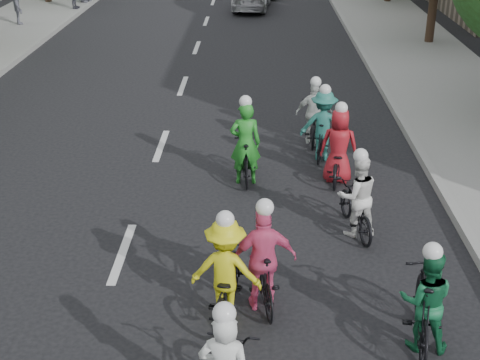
{
  "coord_description": "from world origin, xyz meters",
  "views": [
    {
      "loc": [
        2.28,
        -9.84,
        5.91
      ],
      "look_at": [
        2.0,
        0.89,
        1.0
      ],
      "focal_mm": 50.0,
      "sensor_mm": 36.0,
      "label": 1
    }
  ],
  "objects_px": {
    "spectator_0": "(18,4)",
    "cyclist_7": "(323,130)",
    "cyclist_1": "(424,305)",
    "cyclist_4": "(338,153)",
    "cyclist_8": "(314,120)",
    "cyclist_5": "(245,152)",
    "cyclist_6": "(356,203)",
    "cyclist_2": "(226,278)",
    "cyclist_3": "(264,267)"
  },
  "relations": [
    {
      "from": "cyclist_3",
      "to": "cyclist_2",
      "type": "bearing_deg",
      "value": 16.74
    },
    {
      "from": "cyclist_2",
      "to": "cyclist_5",
      "type": "distance_m",
      "value": 4.74
    },
    {
      "from": "cyclist_1",
      "to": "cyclist_3",
      "type": "xyz_separation_m",
      "value": [
        -2.16,
        0.85,
        0.03
      ]
    },
    {
      "from": "cyclist_3",
      "to": "cyclist_4",
      "type": "height_order",
      "value": "cyclist_3"
    },
    {
      "from": "spectator_0",
      "to": "cyclist_7",
      "type": "bearing_deg",
      "value": -165.07
    },
    {
      "from": "cyclist_5",
      "to": "cyclist_7",
      "type": "xyz_separation_m",
      "value": [
        1.72,
        1.32,
        0.02
      ]
    },
    {
      "from": "cyclist_7",
      "to": "cyclist_8",
      "type": "height_order",
      "value": "cyclist_7"
    },
    {
      "from": "cyclist_6",
      "to": "spectator_0",
      "type": "relative_size",
      "value": 1.08
    },
    {
      "from": "cyclist_2",
      "to": "cyclist_4",
      "type": "distance_m",
      "value": 5.3
    },
    {
      "from": "cyclist_2",
      "to": "cyclist_6",
      "type": "distance_m",
      "value": 3.39
    },
    {
      "from": "cyclist_4",
      "to": "cyclist_3",
      "type": "bearing_deg",
      "value": 81.32
    },
    {
      "from": "cyclist_6",
      "to": "cyclist_8",
      "type": "xyz_separation_m",
      "value": [
        -0.42,
        4.51,
        -0.01
      ]
    },
    {
      "from": "cyclist_5",
      "to": "cyclist_6",
      "type": "bearing_deg",
      "value": 129.12
    },
    {
      "from": "cyclist_1",
      "to": "cyclist_2",
      "type": "relative_size",
      "value": 0.99
    },
    {
      "from": "cyclist_3",
      "to": "cyclist_7",
      "type": "height_order",
      "value": "cyclist_3"
    },
    {
      "from": "cyclist_8",
      "to": "spectator_0",
      "type": "height_order",
      "value": "spectator_0"
    },
    {
      "from": "cyclist_2",
      "to": "cyclist_7",
      "type": "bearing_deg",
      "value": -99.48
    },
    {
      "from": "spectator_0",
      "to": "cyclist_1",
      "type": "bearing_deg",
      "value": -173.64
    },
    {
      "from": "cyclist_6",
      "to": "cyclist_8",
      "type": "bearing_deg",
      "value": -95.81
    },
    {
      "from": "cyclist_2",
      "to": "cyclist_6",
      "type": "bearing_deg",
      "value": -122.71
    },
    {
      "from": "cyclist_4",
      "to": "cyclist_6",
      "type": "relative_size",
      "value": 1.0
    },
    {
      "from": "cyclist_2",
      "to": "spectator_0",
      "type": "relative_size",
      "value": 1.16
    },
    {
      "from": "cyclist_3",
      "to": "cyclist_5",
      "type": "height_order",
      "value": "cyclist_5"
    },
    {
      "from": "cyclist_2",
      "to": "cyclist_6",
      "type": "height_order",
      "value": "cyclist_2"
    },
    {
      "from": "cyclist_2",
      "to": "spectator_0",
      "type": "distance_m",
      "value": 22.35
    },
    {
      "from": "cyclist_1",
      "to": "cyclist_8",
      "type": "relative_size",
      "value": 1.03
    },
    {
      "from": "cyclist_1",
      "to": "cyclist_2",
      "type": "height_order",
      "value": "cyclist_2"
    },
    {
      "from": "cyclist_1",
      "to": "cyclist_8",
      "type": "bearing_deg",
      "value": -74.16
    },
    {
      "from": "cyclist_3",
      "to": "cyclist_6",
      "type": "distance_m",
      "value": 2.84
    },
    {
      "from": "cyclist_5",
      "to": "spectator_0",
      "type": "bearing_deg",
      "value": -61.29
    },
    {
      "from": "cyclist_5",
      "to": "spectator_0",
      "type": "relative_size",
      "value": 1.17
    },
    {
      "from": "cyclist_5",
      "to": "cyclist_7",
      "type": "height_order",
      "value": "cyclist_5"
    },
    {
      "from": "cyclist_1",
      "to": "cyclist_6",
      "type": "bearing_deg",
      "value": -72.11
    },
    {
      "from": "cyclist_3",
      "to": "cyclist_4",
      "type": "xyz_separation_m",
      "value": [
        1.59,
        4.58,
        -0.06
      ]
    },
    {
      "from": "cyclist_3",
      "to": "cyclist_8",
      "type": "height_order",
      "value": "cyclist_3"
    },
    {
      "from": "cyclist_5",
      "to": "cyclist_2",
      "type": "bearing_deg",
      "value": 83.85
    },
    {
      "from": "cyclist_4",
      "to": "cyclist_5",
      "type": "bearing_deg",
      "value": 13.77
    },
    {
      "from": "cyclist_1",
      "to": "cyclist_8",
      "type": "height_order",
      "value": "cyclist_8"
    },
    {
      "from": "cyclist_3",
      "to": "cyclist_7",
      "type": "xyz_separation_m",
      "value": [
        1.37,
        5.78,
        0.02
      ]
    },
    {
      "from": "cyclist_3",
      "to": "cyclist_5",
      "type": "relative_size",
      "value": 0.94
    },
    {
      "from": "cyclist_4",
      "to": "cyclist_6",
      "type": "xyz_separation_m",
      "value": [
        0.08,
        -2.28,
        -0.02
      ]
    },
    {
      "from": "cyclist_3",
      "to": "cyclist_8",
      "type": "xyz_separation_m",
      "value": [
        1.25,
        6.8,
        -0.09
      ]
    },
    {
      "from": "cyclist_1",
      "to": "cyclist_4",
      "type": "height_order",
      "value": "cyclist_4"
    },
    {
      "from": "cyclist_6",
      "to": "cyclist_1",
      "type": "bearing_deg",
      "value": 87.67
    },
    {
      "from": "cyclist_7",
      "to": "cyclist_8",
      "type": "distance_m",
      "value": 1.03
    },
    {
      "from": "cyclist_3",
      "to": "spectator_0",
      "type": "distance_m",
      "value": 22.35
    },
    {
      "from": "cyclist_5",
      "to": "cyclist_8",
      "type": "bearing_deg",
      "value": -128.23
    },
    {
      "from": "cyclist_8",
      "to": "spectator_0",
      "type": "relative_size",
      "value": 1.12
    },
    {
      "from": "cyclist_4",
      "to": "cyclist_7",
      "type": "relative_size",
      "value": 1.0
    },
    {
      "from": "cyclist_1",
      "to": "cyclist_6",
      "type": "distance_m",
      "value": 3.19
    }
  ]
}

